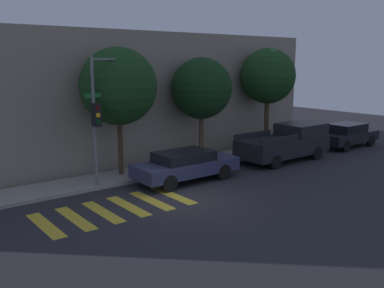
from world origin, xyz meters
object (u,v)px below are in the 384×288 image
sedan_middle (347,135)px  tree_midblock (201,89)px  tree_near_corner (118,86)px  tree_far_end (268,76)px  pickup_truck (287,142)px  traffic_light_pole (104,103)px  sedan_near_corner (186,165)px

sedan_middle → tree_midblock: (-9.44, 2.33, 3.01)m
tree_near_corner → tree_far_end: 9.46m
pickup_truck → traffic_light_pole: bearing=172.6°
tree_midblock → tree_far_end: size_ratio=0.91×
sedan_near_corner → sedan_middle: (12.21, -0.00, 0.03)m
traffic_light_pole → tree_far_end: bearing=5.7°
sedan_near_corner → pickup_truck: pickup_truck is taller
traffic_light_pole → pickup_truck: bearing=-7.4°
traffic_light_pole → pickup_truck: 10.12m
traffic_light_pole → pickup_truck: (9.72, -1.27, -2.53)m
pickup_truck → tree_far_end: (0.98, 2.33, 3.33)m
sedan_near_corner → sedan_middle: sedan_middle is taller
tree_midblock → tree_far_end: tree_far_end is taller
sedan_middle → sedan_near_corner: bearing=180.0°
tree_midblock → tree_far_end: bearing=0.0°
traffic_light_pole → tree_far_end: tree_far_end is taller
sedan_near_corner → tree_far_end: (7.61, 2.33, 3.54)m
traffic_light_pole → sedan_middle: 15.59m
tree_near_corner → tree_midblock: (4.62, -0.00, -0.27)m
traffic_light_pole → tree_far_end: size_ratio=0.91×
tree_far_end → sedan_middle: bearing=-26.9°
sedan_near_corner → pickup_truck: bearing=0.0°
tree_midblock → sedan_middle: bearing=-13.9°
pickup_truck → tree_near_corner: bearing=164.6°
sedan_near_corner → pickup_truck: (6.63, 0.00, 0.21)m
tree_near_corner → tree_far_end: tree_far_end is taller
pickup_truck → tree_near_corner: 9.33m
sedan_middle → tree_midblock: 10.18m
pickup_truck → tree_midblock: tree_midblock is taller
traffic_light_pole → sedan_middle: (15.30, -1.27, -2.71)m
pickup_truck → tree_midblock: 5.32m
pickup_truck → tree_far_end: tree_far_end is taller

